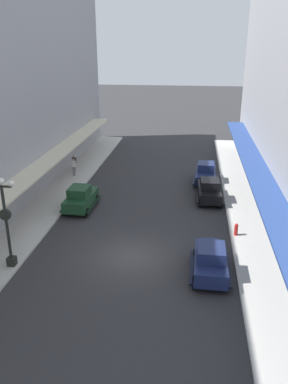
% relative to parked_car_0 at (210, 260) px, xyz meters
% --- Properties ---
extents(ground_plane, '(200.00, 200.00, 0.00)m').
position_rel_parked_car_0_xyz_m(ground_plane, '(-4.56, 1.36, -0.94)').
color(ground_plane, '#2D2D30').
extents(sidewalk_left, '(3.00, 60.00, 0.15)m').
position_rel_parked_car_0_xyz_m(sidewalk_left, '(-12.06, 1.36, -0.87)').
color(sidewalk_left, '#B7B5AD').
rests_on(sidewalk_left, ground).
extents(sidewalk_right, '(3.00, 60.00, 0.15)m').
position_rel_parked_car_0_xyz_m(sidewalk_right, '(2.94, 1.36, -0.87)').
color(sidewalk_right, '#B7B5AD').
rests_on(sidewalk_right, ground).
extents(parked_car_0, '(2.16, 4.27, 1.84)m').
position_rel_parked_car_0_xyz_m(parked_car_0, '(0.00, 0.00, 0.00)').
color(parked_car_0, '#19234C').
rests_on(parked_car_0, ground).
extents(parked_car_1, '(2.30, 4.32, 1.84)m').
position_rel_parked_car_0_xyz_m(parked_car_1, '(0.22, 10.78, 0.00)').
color(parked_car_1, black).
rests_on(parked_car_1, ground).
extents(parked_car_2, '(2.26, 4.30, 1.84)m').
position_rel_parked_car_0_xyz_m(parked_car_2, '(0.00, 14.94, 0.00)').
color(parked_car_2, '#19234C').
rests_on(parked_car_2, ground).
extents(parked_car_3, '(2.23, 4.29, 1.84)m').
position_rel_parked_car_0_xyz_m(parked_car_3, '(-9.43, 7.85, 0.00)').
color(parked_car_3, '#193D23').
rests_on(parked_car_3, ground).
extents(lamp_post_with_clock, '(1.42, 0.44, 5.16)m').
position_rel_parked_car_0_xyz_m(lamp_post_with_clock, '(-10.96, -0.67, 2.04)').
color(lamp_post_with_clock, black).
rests_on(lamp_post_with_clock, sidewalk_left).
extents(fire_hydrant, '(0.24, 0.24, 0.82)m').
position_rel_parked_car_0_xyz_m(fire_hydrant, '(1.79, 4.68, -0.38)').
color(fire_hydrant, '#B21E19').
rests_on(fire_hydrant, sidewalk_right).
extents(pedestrian_0, '(0.36, 0.28, 1.67)m').
position_rel_parked_car_0_xyz_m(pedestrian_0, '(-12.19, 15.08, 0.07)').
color(pedestrian_0, slate).
rests_on(pedestrian_0, sidewalk_left).
extents(pedestrian_1, '(0.36, 0.24, 1.64)m').
position_rel_parked_car_0_xyz_m(pedestrian_1, '(-12.48, 16.22, 0.05)').
color(pedestrian_1, slate).
rests_on(pedestrian_1, sidewalk_left).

